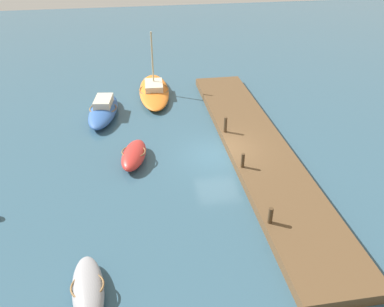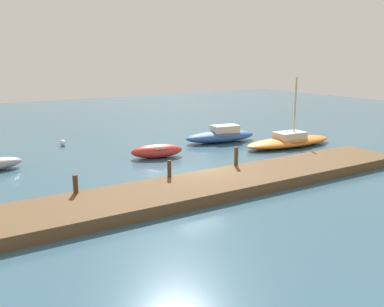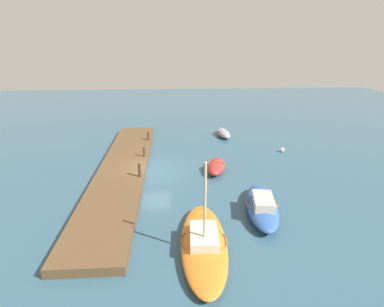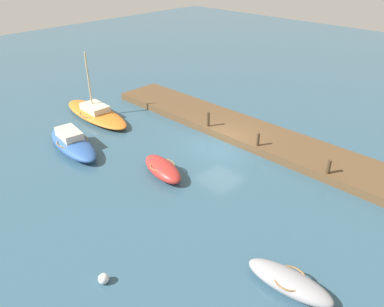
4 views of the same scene
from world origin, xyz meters
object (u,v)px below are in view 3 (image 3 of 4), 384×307
Objects in this scene: sailboat_orange at (204,242)px; mooring_post_mid_east at (140,170)px; rowboat_grey at (223,133)px; mooring_post_west at (148,136)px; rowboat_red at (216,166)px; motorboat_blue at (262,206)px; marker_buoy at (282,150)px; mooring_post_mid_west at (144,152)px.

mooring_post_mid_east is at bearing -150.98° from sailboat_orange.
mooring_post_west reaches higher than rowboat_grey.
rowboat_red reaches higher than rowboat_grey.
mooring_post_mid_east is at bearing -112.66° from motorboat_blue.
rowboat_grey is 0.61× the size of motorboat_blue.
marker_buoy is at bearing 133.78° from rowboat_red.
sailboat_orange reaches higher than marker_buoy.
motorboat_blue is at bearing -6.37° from rowboat_grey.
mooring_post_mid_east reaches higher than motorboat_blue.
sailboat_orange is at bearing 18.10° from mooring_post_mid_west.
sailboat_orange is at bearing -42.12° from motorboat_blue.
motorboat_blue is at bearing -25.08° from marker_buoy.
motorboat_blue is at bearing 29.58° from rowboat_red.
rowboat_red is at bearing -18.26° from rowboat_grey.
rowboat_grey is at bearing 170.50° from sailboat_orange.
sailboat_orange is 12.00m from mooring_post_mid_west.
rowboat_red is at bearing 39.91° from mooring_post_west.
mooring_post_mid_west reaches higher than motorboat_blue.
rowboat_grey is 1.00× the size of rowboat_red.
sailboat_orange is at bearing -17.70° from rowboat_grey.
mooring_post_west is at bearing -164.23° from sailboat_orange.
sailboat_orange is 4.77m from motorboat_blue.
rowboat_red is 8.30× the size of marker_buoy.
mooring_post_mid_west is (6.69, -7.57, 0.54)m from rowboat_grey.
rowboat_red is at bearing 106.71° from mooring_post_mid_east.
motorboat_blue is at bearing 41.53° from mooring_post_mid_west.
mooring_post_west is 0.79× the size of mooring_post_mid_east.
rowboat_grey reaches higher than marker_buoy.
mooring_post_mid_east reaches higher than mooring_post_mid_west.
rowboat_red is 5.85m from mooring_post_mid_east.
mooring_post_mid_east is (8.35, 0.00, 0.10)m from mooring_post_west.
sailboat_orange is at bearing -32.66° from marker_buoy.
rowboat_grey is 13.06m from mooring_post_mid_east.
mooring_post_mid_east is 2.41× the size of marker_buoy.
rowboat_grey is 15.04m from motorboat_blue.
motorboat_blue is 5.65× the size of mooring_post_mid_east.
rowboat_grey is at bearing -179.57° from rowboat_red.
rowboat_grey is at bearing 131.47° from mooring_post_mid_west.
mooring_post_west is (-6.67, -5.58, 0.46)m from rowboat_red.
rowboat_grey is at bearing -138.62° from marker_buoy.
mooring_post_mid_west is 12.18m from marker_buoy.
rowboat_red is (-9.14, 1.86, 0.05)m from sailboat_orange.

